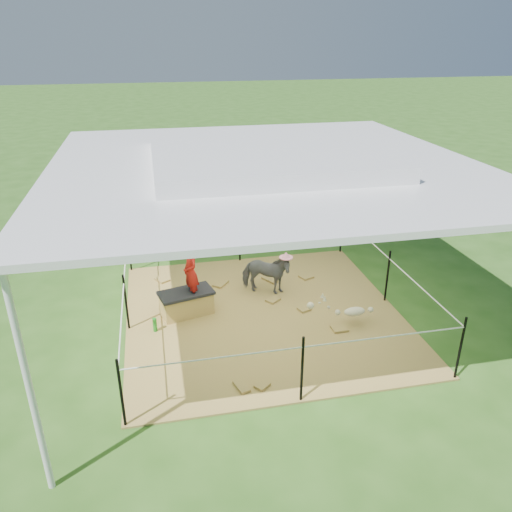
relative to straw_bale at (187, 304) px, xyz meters
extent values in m
plane|color=#2D5919|center=(1.28, -0.27, -0.22)|extent=(90.00, 90.00, 0.00)
cube|color=brown|center=(1.28, -0.27, -0.20)|extent=(4.60, 4.60, 0.03)
cylinder|color=silver|center=(-1.72, 2.73, 1.08)|extent=(0.07, 0.07, 2.60)
cylinder|color=silver|center=(4.28, 2.73, 1.08)|extent=(0.07, 0.07, 2.60)
cylinder|color=silver|center=(-1.72, -3.27, 1.08)|extent=(0.07, 0.07, 2.60)
cube|color=white|center=(1.28, -0.27, 2.42)|extent=(6.30, 6.30, 0.08)
cube|color=white|center=(1.28, -0.27, 2.57)|extent=(3.30, 3.30, 0.22)
cylinder|color=black|center=(-0.97, 1.98, 0.28)|extent=(0.04, 0.04, 1.00)
cylinder|color=black|center=(1.28, 1.98, 0.28)|extent=(0.04, 0.04, 1.00)
cylinder|color=black|center=(3.53, 1.98, 0.28)|extent=(0.04, 0.04, 1.00)
cylinder|color=black|center=(-0.97, -0.27, 0.28)|extent=(0.04, 0.04, 1.00)
cylinder|color=black|center=(3.53, -0.27, 0.28)|extent=(0.04, 0.04, 1.00)
cylinder|color=black|center=(-0.97, -2.52, 0.28)|extent=(0.04, 0.04, 1.00)
cylinder|color=black|center=(1.28, -2.52, 0.28)|extent=(0.04, 0.04, 1.00)
cylinder|color=black|center=(3.53, -2.52, 0.28)|extent=(0.04, 0.04, 1.00)
cylinder|color=white|center=(1.28, 1.98, 0.63)|extent=(4.50, 0.02, 0.02)
cylinder|color=white|center=(1.28, -2.52, 0.63)|extent=(4.50, 0.02, 0.02)
cylinder|color=white|center=(3.53, -0.27, 0.63)|extent=(0.02, 4.50, 0.02)
cylinder|color=white|center=(-0.97, -0.27, 0.63)|extent=(0.02, 4.50, 0.02)
cube|color=#B69842|center=(0.00, 0.00, 0.00)|extent=(0.93, 0.62, 0.38)
cube|color=black|center=(0.00, 0.00, 0.21)|extent=(0.99, 0.68, 0.05)
imported|color=red|center=(0.10, 0.00, 0.70)|extent=(0.33, 0.42, 1.02)
cylinder|color=#1B7C1B|center=(-0.55, -0.45, -0.07)|extent=(0.08, 0.08, 0.24)
imported|color=#4D4D52|center=(1.48, 0.45, 0.20)|extent=(1.02, 0.77, 0.78)
cylinder|color=pink|center=(1.48, 0.45, 0.65)|extent=(0.24, 0.24, 0.11)
cylinder|color=blue|center=(5.31, 5.92, 0.22)|extent=(0.69, 0.69, 0.88)
cube|color=brown|center=(2.62, 7.79, 0.12)|extent=(1.89, 1.59, 0.67)
cube|color=brown|center=(6.15, 8.59, 0.19)|extent=(2.04, 1.52, 0.82)
imported|color=#3371C1|center=(3.32, 7.72, 0.39)|extent=(0.63, 0.52, 1.21)
camera|label=1|loc=(-0.38, -7.50, 4.23)|focal=35.00mm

